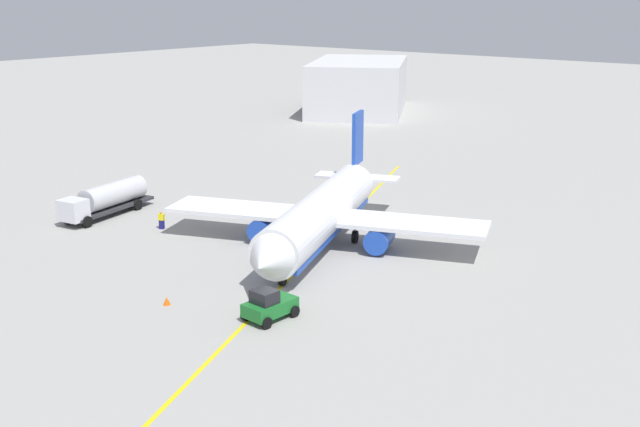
{
  "coord_description": "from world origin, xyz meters",
  "views": [
    {
      "loc": [
        49.04,
        39.68,
        21.11
      ],
      "look_at": [
        0.0,
        0.0,
        3.0
      ],
      "focal_mm": 43.12,
      "sensor_mm": 36.0,
      "label": 1
    }
  ],
  "objects": [
    {
      "name": "distant_hangar",
      "position": [
        -66.49,
        -44.58,
        4.64
      ],
      "size": [
        32.86,
        28.36,
        9.3
      ],
      "color": "silver",
      "rests_on": "ground"
    },
    {
      "name": "pushback_tug",
      "position": [
        14.07,
        6.98,
        1.01
      ],
      "size": [
        3.71,
        2.49,
        2.2
      ],
      "color": "#196B28",
      "rests_on": "ground"
    },
    {
      "name": "refueling_worker",
      "position": [
        5.16,
        -14.79,
        0.82
      ],
      "size": [
        0.55,
        0.63,
        1.71
      ],
      "color": "navy",
      "rests_on": "ground"
    },
    {
      "name": "taxi_line_marking",
      "position": [
        0.0,
        0.0,
        0.01
      ],
      "size": [
        62.92,
        25.39,
        0.01
      ],
      "primitive_type": "cube",
      "rotation": [
        0.0,
        0.0,
        0.38
      ],
      "color": "yellow",
      "rests_on": "ground"
    },
    {
      "name": "airplane",
      "position": [
        -0.42,
        -0.17,
        2.78
      ],
      "size": [
        28.98,
        28.05,
        9.92
      ],
      "color": "white",
      "rests_on": "ground"
    },
    {
      "name": "fuel_tanker",
      "position": [
        5.65,
        -22.46,
        1.73
      ],
      "size": [
        11.16,
        4.45,
        3.15
      ],
      "color": "#2D2D33",
      "rests_on": "ground"
    },
    {
      "name": "safety_cone_nose",
      "position": [
        16.8,
        -0.3,
        0.29
      ],
      "size": [
        0.53,
        0.53,
        0.58
      ],
      "primitive_type": "cone",
      "color": "#F2590F",
      "rests_on": "ground"
    },
    {
      "name": "ground_plane",
      "position": [
        0.0,
        0.0,
        0.0
      ],
      "size": [
        400.0,
        400.0,
        0.0
      ],
      "primitive_type": "plane",
      "color": "#9E9B96"
    }
  ]
}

